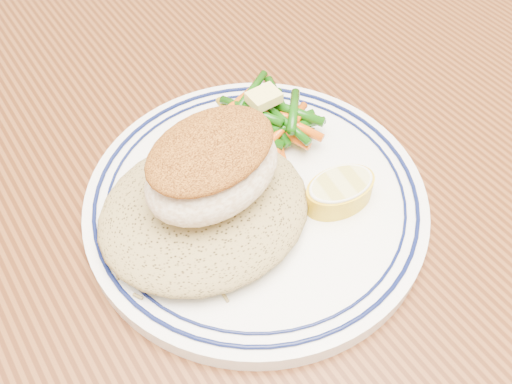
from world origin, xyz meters
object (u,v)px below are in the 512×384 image
object	(u,v)px
dining_table	(271,273)
fish_fillet	(212,166)
plate	(256,201)
lemon_wedge	(340,191)
rice_pilaf	(204,207)
vegetable_pile	(267,122)

from	to	relation	value
dining_table	fish_fillet	distance (m)	0.17
plate	dining_table	bearing A→B (deg)	-35.24
dining_table	lemon_wedge	size ratio (longest dim) A/B	25.80
rice_pilaf	lemon_wedge	bearing A→B (deg)	-24.26
dining_table	plate	distance (m)	0.11
dining_table	plate	world-z (taller)	plate
fish_fillet	lemon_wedge	world-z (taller)	fish_fillet
plate	vegetable_pile	distance (m)	0.07
plate	lemon_wedge	distance (m)	0.06
plate	vegetable_pile	size ratio (longest dim) A/B	2.61
vegetable_pile	plate	bearing A→B (deg)	-131.89
fish_fillet	vegetable_pile	distance (m)	0.09
fish_fillet	plate	bearing A→B (deg)	-11.02
rice_pilaf	vegetable_pile	bearing A→B (deg)	28.11
dining_table	fish_fillet	xyz separation A→B (m)	(-0.04, 0.01, 0.16)
vegetable_pile	lemon_wedge	world-z (taller)	vegetable_pile
fish_fillet	lemon_wedge	size ratio (longest dim) A/B	1.94
dining_table	vegetable_pile	distance (m)	0.14
plate	fish_fillet	bearing A→B (deg)	168.98
rice_pilaf	lemon_wedge	size ratio (longest dim) A/B	2.65
rice_pilaf	fish_fillet	distance (m)	0.04
fish_fillet	vegetable_pile	xyz separation A→B (m)	(0.08, 0.04, -0.04)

